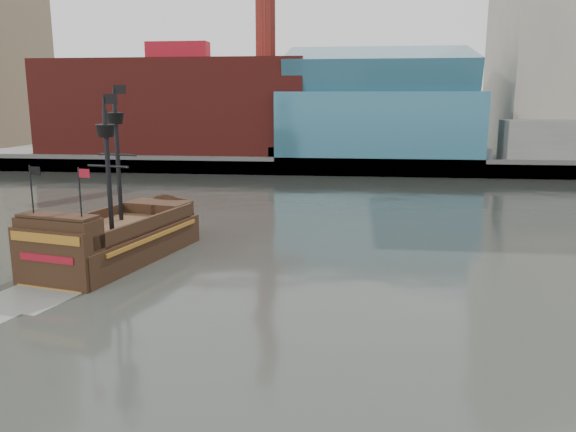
# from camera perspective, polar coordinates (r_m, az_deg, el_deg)

# --- Properties ---
(ground) EXTENTS (400.00, 400.00, 0.00)m
(ground) POSITION_cam_1_polar(r_m,az_deg,el_deg) (22.81, -11.57, -16.54)
(ground) COLOR #272A25
(ground) RESTS_ON ground
(promenade_far) EXTENTS (220.00, 60.00, 2.00)m
(promenade_far) POSITION_cam_1_polar(r_m,az_deg,el_deg) (111.64, 3.33, 6.61)
(promenade_far) COLOR slate
(promenade_far) RESTS_ON ground
(seawall) EXTENTS (220.00, 1.00, 2.60)m
(seawall) POSITION_cam_1_polar(r_m,az_deg,el_deg) (82.33, 2.08, 5.05)
(seawall) COLOR #4C4C49
(seawall) RESTS_ON ground
(skyline) EXTENTS (149.00, 45.00, 62.00)m
(skyline) POSITION_cam_1_polar(r_m,az_deg,el_deg) (104.52, 6.25, 19.16)
(skyline) COLOR #7B6849
(skyline) RESTS_ON promenade_far
(pirate_ship) EXTENTS (8.51, 17.52, 12.60)m
(pirate_ship) POSITION_cam_1_polar(r_m,az_deg,el_deg) (39.98, -17.05, -2.71)
(pirate_ship) COLOR black
(pirate_ship) RESTS_ON ground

